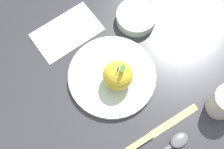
{
  "coord_description": "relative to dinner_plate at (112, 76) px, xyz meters",
  "views": [
    {
      "loc": [
        -0.01,
        -0.26,
        0.74
      ],
      "look_at": [
        -0.03,
        0.02,
        0.02
      ],
      "focal_mm": 47.61,
      "sensor_mm": 36.0,
      "label": 1
    }
  ],
  "objects": [
    {
      "name": "dinner_plate",
      "position": [
        0.0,
        0.0,
        0.0
      ],
      "size": [
        0.23,
        0.23,
        0.01
      ],
      "color": "#B2C6B2",
      "rests_on": "ground_plane"
    },
    {
      "name": "ground_plane",
      "position": [
        0.03,
        -0.02,
        -0.01
      ],
      "size": [
        2.4,
        2.4,
        0.0
      ],
      "primitive_type": "plane",
      "color": "#2D2D33"
    },
    {
      "name": "knife",
      "position": [
        0.12,
        -0.14,
        -0.01
      ],
      "size": [
        0.18,
        0.14,
        0.01
      ],
      "color": "#D8B766",
      "rests_on": "ground_plane"
    },
    {
      "name": "spoon",
      "position": [
        0.16,
        -0.16,
        -0.0
      ],
      "size": [
        0.14,
        0.11,
        0.01
      ],
      "color": "#59595E",
      "rests_on": "ground_plane"
    },
    {
      "name": "apple",
      "position": [
        0.02,
        -0.02,
        0.04
      ],
      "size": [
        0.08,
        0.08,
        0.09
      ],
      "color": "gold",
      "rests_on": "dinner_plate"
    },
    {
      "name": "linen_napkin",
      "position": [
        -0.14,
        0.13,
        -0.01
      ],
      "size": [
        0.22,
        0.21,
        0.0
      ],
      "primitive_type": "cube",
      "rotation": [
        0.0,
        0.0,
        5.42
      ],
      "color": "silver",
      "rests_on": "ground_plane"
    },
    {
      "name": "side_bowl",
      "position": [
        0.06,
        0.18,
        0.01
      ],
      "size": [
        0.11,
        0.11,
        0.03
      ],
      "color": "#B2C6B2",
      "rests_on": "ground_plane"
    }
  ]
}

